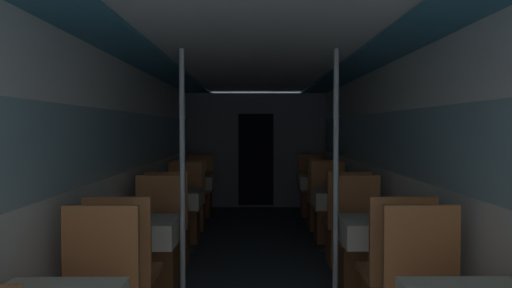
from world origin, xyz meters
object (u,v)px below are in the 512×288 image
at_px(chair_right_far_1, 360,253).
at_px(dining_table_right_3, 317,184).
at_px(chair_left_far_2, 184,218).
at_px(support_pole_right_1, 336,179).
at_px(support_pole_left_1, 182,180).
at_px(chair_right_far_2, 330,218).
at_px(chair_left_far_3, 199,198).
at_px(chair_right_near_2, 346,237).
at_px(dining_table_left_1, 142,236).
at_px(chair_right_far_3, 313,198).
at_px(chair_right_near_3, 322,209).
at_px(chair_left_far_1, 156,254).
at_px(dining_table_left_3, 195,184).
at_px(chair_left_near_2, 169,237).
at_px(dining_table_right_2, 337,202).
at_px(chair_left_near_3, 191,209).
at_px(dining_table_right_1, 376,235).
at_px(dining_table_left_2, 177,202).

bearing_deg(chair_right_far_1, dining_table_right_3, -90.00).
bearing_deg(chair_left_far_2, support_pole_right_1, 123.03).
height_order(support_pole_left_1, chair_right_far_1, support_pole_left_1).
xyz_separation_m(chair_right_far_1, chair_right_far_2, (0.00, 1.83, 0.00)).
height_order(chair_right_far_1, support_pole_right_1, support_pole_right_1).
xyz_separation_m(chair_left_far_3, chair_right_near_2, (1.88, -2.96, 0.00)).
bearing_deg(support_pole_right_1, chair_right_far_2, 82.29).
xyz_separation_m(dining_table_left_1, support_pole_left_1, (0.32, 0.00, 0.45)).
bearing_deg(support_pole_right_1, chair_right_far_3, 85.62).
xyz_separation_m(support_pole_left_1, chair_right_far_3, (1.56, 4.22, -0.74)).
distance_m(chair_left_far_2, chair_right_near_3, 2.01).
bearing_deg(chair_right_far_2, dining_table_right_3, -90.00).
distance_m(chair_left_far_1, support_pole_right_1, 1.81).
bearing_deg(dining_table_left_1, support_pole_left_1, 0.00).
relative_size(chair_right_far_1, chair_right_near_3, 1.00).
xyz_separation_m(chair_left_far_2, dining_table_left_3, (-0.00, 1.27, 0.29)).
bearing_deg(dining_table_left_3, chair_right_near_3, -16.67).
relative_size(chair_left_near_2, dining_table_right_2, 1.39).
distance_m(chair_right_far_2, chair_right_far_3, 1.83).
xyz_separation_m(dining_table_left_1, chair_left_far_2, (0.00, 2.39, -0.29)).
xyz_separation_m(chair_left_near_3, dining_table_right_2, (1.88, -1.27, 0.29)).
relative_size(dining_table_left_1, dining_table_left_3, 1.00).
bearing_deg(dining_table_right_1, chair_left_far_2, 128.15).
distance_m(chair_left_near_2, chair_left_near_3, 1.83).
height_order(dining_table_left_3, chair_right_far_1, chair_right_far_1).
xyz_separation_m(chair_left_near_3, dining_table_right_1, (1.88, -3.10, 0.29)).
distance_m(support_pole_left_1, dining_table_right_2, 2.45).
bearing_deg(chair_right_near_2, chair_left_far_2, 149.09).
height_order(chair_left_far_3, chair_right_far_1, same).
relative_size(support_pole_left_1, dining_table_right_1, 2.88).
distance_m(chair_left_near_2, chair_left_far_2, 1.13).
bearing_deg(dining_table_right_3, chair_left_far_3, 163.33).
xyz_separation_m(chair_left_far_3, chair_right_near_3, (1.88, -1.13, 0.00)).
xyz_separation_m(chair_left_far_1, dining_table_left_3, (-0.00, 3.10, 0.29)).
bearing_deg(chair_left_far_3, chair_left_near_3, 90.00).
height_order(dining_table_left_3, chair_left_far_3, chair_left_far_3).
height_order(chair_left_near_2, chair_right_far_2, same).
distance_m(chair_left_near_2, chair_right_near_3, 2.62).
height_order(chair_right_near_2, chair_right_far_2, same).
bearing_deg(dining_table_right_3, support_pole_left_1, -113.03).
distance_m(dining_table_left_2, chair_left_far_3, 2.41).
bearing_deg(support_pole_right_1, dining_table_right_3, 84.94).
xyz_separation_m(dining_table_right_3, chair_right_near_3, (-0.00, -0.56, -0.29)).
relative_size(chair_right_far_1, dining_table_right_2, 1.39).
height_order(chair_left_far_3, chair_right_near_2, same).
bearing_deg(chair_left_far_3, support_pole_right_1, 110.23).
xyz_separation_m(support_pole_right_1, chair_right_near_2, (0.32, 1.27, -0.74)).
relative_size(chair_left_far_1, dining_table_right_3, 1.39).
relative_size(chair_right_near_2, chair_right_far_3, 1.00).
bearing_deg(dining_table_left_3, chair_right_far_2, -33.99).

